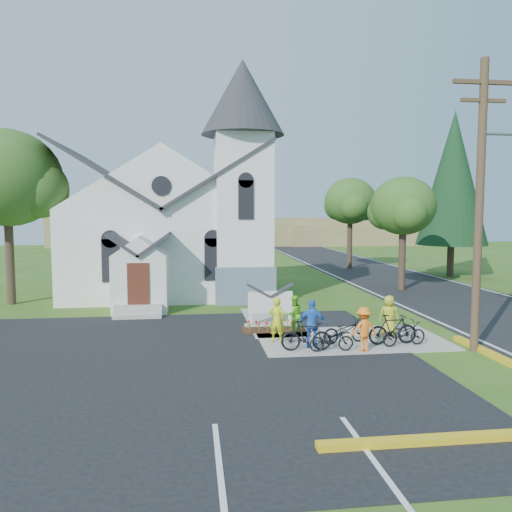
{
  "coord_description": "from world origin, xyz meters",
  "views": [
    {
      "loc": [
        -4.46,
        -17.53,
        4.85
      ],
      "look_at": [
        -1.58,
        5.0,
        2.86
      ],
      "focal_mm": 35.0,
      "sensor_mm": 36.0,
      "label": 1
    }
  ],
  "objects": [
    {
      "name": "tree_road_mid",
      "position": [
        9.0,
        24.0,
        5.78
      ],
      "size": [
        4.4,
        4.4,
        7.8
      ],
      "color": "#38271E",
      "rests_on": "ground"
    },
    {
      "name": "church",
      "position": [
        -5.48,
        12.48,
        5.25
      ],
      "size": [
        12.35,
        12.0,
        13.0
      ],
      "color": "white",
      "rests_on": "ground"
    },
    {
      "name": "bike_2",
      "position": [
        0.27,
        -1.08,
        0.46
      ],
      "size": [
        1.57,
        0.56,
        0.82
      ],
      "primitive_type": "imported",
      "rotation": [
        0.0,
        0.0,
        1.58
      ],
      "color": "black",
      "rests_on": "sidewalk"
    },
    {
      "name": "bike_0",
      "position": [
        1.07,
        -0.09,
        0.52
      ],
      "size": [
        1.88,
        1.0,
        0.94
      ],
      "primitive_type": "imported",
      "rotation": [
        0.0,
        0.0,
        1.79
      ],
      "color": "black",
      "rests_on": "sidewalk"
    },
    {
      "name": "conifer",
      "position": [
        15.0,
        18.0,
        7.39
      ],
      "size": [
        5.2,
        5.2,
        12.4
      ],
      "color": "#38271E",
      "rests_on": "ground"
    },
    {
      "name": "cyclist_4",
      "position": [
        3.11,
        0.78,
        0.84
      ],
      "size": [
        0.91,
        0.75,
        1.59
      ],
      "primitive_type": "imported",
      "rotation": [
        0.0,
        0.0,
        2.77
      ],
      "color": "gold",
      "rests_on": "sidewalk"
    },
    {
      "name": "bike_4",
      "position": [
        3.07,
        -0.7,
        0.5
      ],
      "size": [
        1.79,
        0.86,
        0.9
      ],
      "primitive_type": "imported",
      "rotation": [
        0.0,
        0.0,
        1.73
      ],
      "color": "black",
      "rests_on": "sidewalk"
    },
    {
      "name": "church_sign",
      "position": [
        -1.2,
        3.2,
        1.03
      ],
      "size": [
        2.2,
        0.4,
        1.7
      ],
      "color": "#A7A196",
      "rests_on": "ground"
    },
    {
      "name": "parking_lot",
      "position": [
        -7.0,
        -2.0,
        0.01
      ],
      "size": [
        20.0,
        16.0,
        0.02
      ],
      "primitive_type": "cube",
      "color": "black",
      "rests_on": "ground"
    },
    {
      "name": "cyclist_1",
      "position": [
        -0.52,
        1.53,
        0.82
      ],
      "size": [
        0.86,
        0.73,
        1.54
      ],
      "primitive_type": "imported",
      "rotation": [
        0.0,
        0.0,
        3.36
      ],
      "color": "#6CD628",
      "rests_on": "sidewalk"
    },
    {
      "name": "bike_3",
      "position": [
        2.74,
        -0.48,
        0.6
      ],
      "size": [
        1.87,
        0.61,
        1.11
      ],
      "primitive_type": "imported",
      "rotation": [
        0.0,
        0.0,
        1.62
      ],
      "color": "black",
      "rests_on": "sidewalk"
    },
    {
      "name": "cyclist_3",
      "position": [
        1.38,
        -1.2,
        0.82
      ],
      "size": [
        1.07,
        0.71,
        1.54
      ],
      "primitive_type": "imported",
      "rotation": [
        0.0,
        0.0,
        3.29
      ],
      "color": "orange",
      "rests_on": "sidewalk"
    },
    {
      "name": "cyclist_0",
      "position": [
        -1.39,
        0.4,
        0.88
      ],
      "size": [
        0.71,
        0.6,
        1.67
      ],
      "primitive_type": "imported",
      "rotation": [
        0.0,
        0.0,
        2.76
      ],
      "color": "#C2CC18",
      "rests_on": "sidewalk"
    },
    {
      "name": "cyclist_2",
      "position": [
        -0.27,
        -0.55,
        0.91
      ],
      "size": [
        1.09,
        0.72,
        1.73
      ],
      "primitive_type": "imported",
      "rotation": [
        0.0,
        0.0,
        2.82
      ],
      "color": "blue",
      "rests_on": "sidewalk"
    },
    {
      "name": "bike_1",
      "position": [
        -0.58,
        -0.91,
        0.58
      ],
      "size": [
        1.79,
        0.61,
        1.06
      ],
      "primitive_type": "imported",
      "rotation": [
        0.0,
        0.0,
        1.5
      ],
      "color": "black",
      "rests_on": "sidewalk"
    },
    {
      "name": "sidewalk",
      "position": [
        1.5,
        0.5,
        0.03
      ],
      "size": [
        7.0,
        4.0,
        0.05
      ],
      "primitive_type": "cube",
      "color": "#A7A196",
      "rests_on": "ground"
    },
    {
      "name": "distant_hills",
      "position": [
        3.36,
        56.33,
        2.17
      ],
      "size": [
        61.0,
        10.0,
        5.6
      ],
      "color": "olive",
      "rests_on": "ground"
    },
    {
      "name": "road",
      "position": [
        10.0,
        15.0,
        0.01
      ],
      "size": [
        8.0,
        90.0,
        0.02
      ],
      "primitive_type": "cube",
      "color": "black",
      "rests_on": "ground"
    },
    {
      "name": "flower_bed",
      "position": [
        -1.2,
        2.3,
        0.04
      ],
      "size": [
        2.6,
        1.1,
        0.07
      ],
      "primitive_type": "cube",
      "color": "#351F0E",
      "rests_on": "ground"
    },
    {
      "name": "ground",
      "position": [
        0.0,
        0.0,
        0.0
      ],
      "size": [
        120.0,
        120.0,
        0.0
      ],
      "primitive_type": "plane",
      "color": "#335919",
      "rests_on": "ground"
    },
    {
      "name": "tree_road_near",
      "position": [
        8.5,
        12.0,
        5.21
      ],
      "size": [
        4.0,
        4.0,
        7.05
      ],
      "color": "#38271E",
      "rests_on": "ground"
    },
    {
      "name": "tree_lot_corner",
      "position": [
        -14.0,
        10.0,
        6.6
      ],
      "size": [
        5.6,
        5.6,
        9.15
      ],
      "color": "#38271E",
      "rests_on": "ground"
    },
    {
      "name": "utility_pole",
      "position": [
        5.36,
        -1.5,
        5.4
      ],
      "size": [
        3.45,
        0.28,
        10.0
      ],
      "color": "#4D3826",
      "rests_on": "ground"
    }
  ]
}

